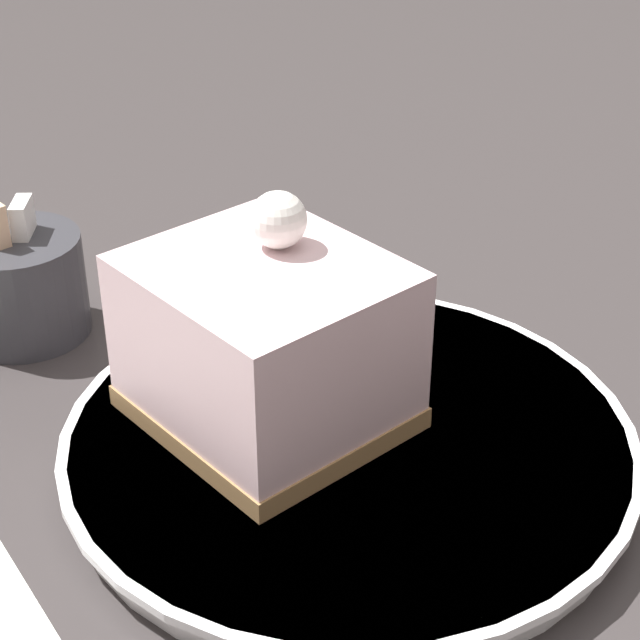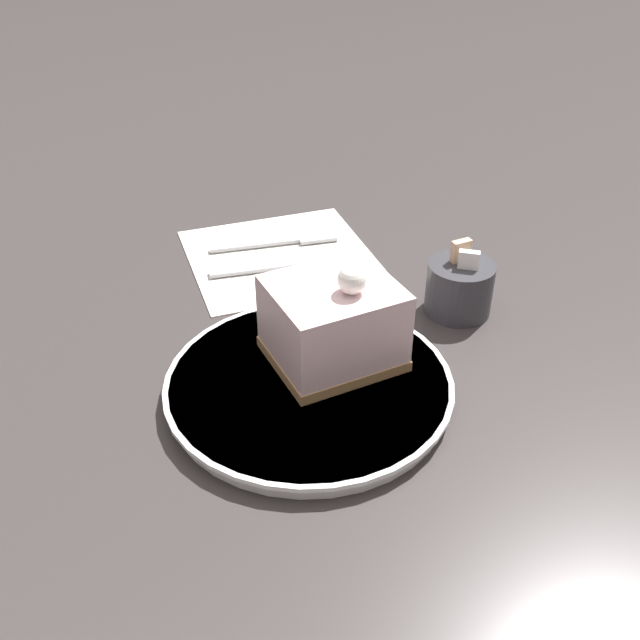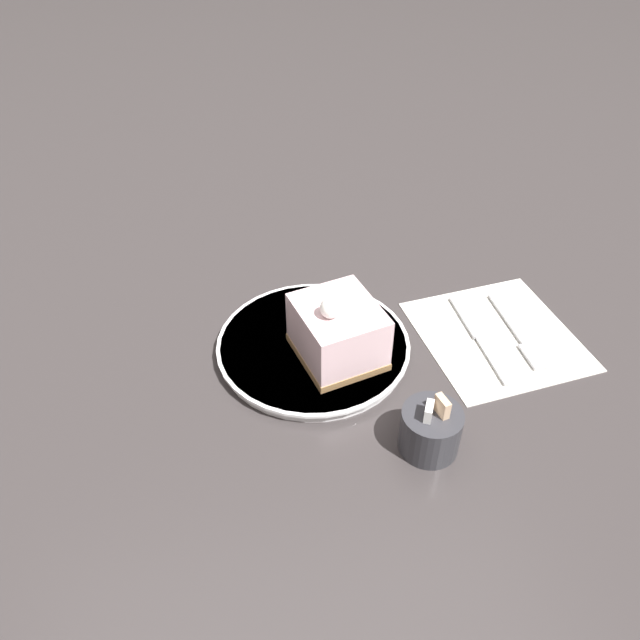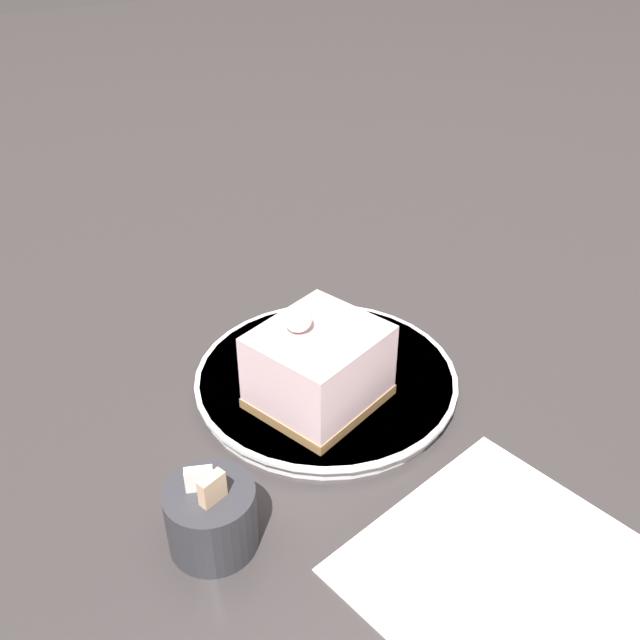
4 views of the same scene
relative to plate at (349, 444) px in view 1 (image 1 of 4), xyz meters
The scene contains 4 objects.
ground_plane 0.03m from the plate, 72.57° to the left, with size 4.00×4.00×0.00m, color #383333.
plate is the anchor object (origin of this frame).
cake_slice 0.06m from the plate, 142.12° to the left, with size 0.12×0.13×0.10m.
sugar_bowl 0.20m from the plate, 122.81° to the left, with size 0.07×0.07×0.08m.
Camera 1 is at (-0.17, -0.36, 0.29)m, focal length 60.00 mm.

